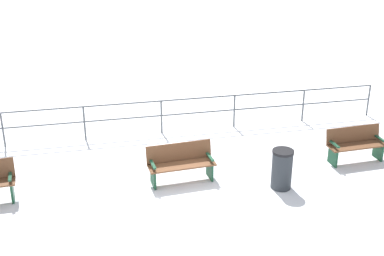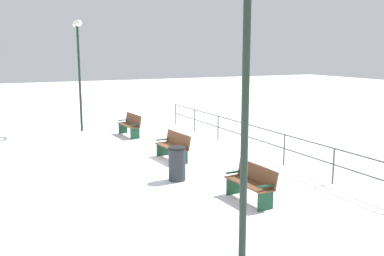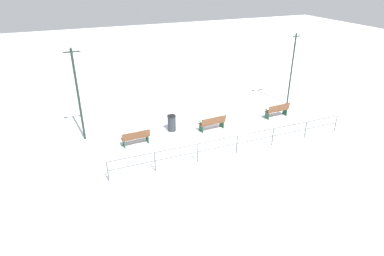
{
  "view_description": "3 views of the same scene",
  "coord_description": "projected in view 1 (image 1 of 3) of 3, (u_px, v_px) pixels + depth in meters",
  "views": [
    {
      "loc": [
        10.95,
        -2.13,
        6.16
      ],
      "look_at": [
        -0.75,
        0.43,
        1.03
      ],
      "focal_mm": 49.01,
      "sensor_mm": 36.0,
      "label": 1
    },
    {
      "loc": [
        5.56,
        13.15,
        3.63
      ],
      "look_at": [
        -1.05,
        -0.71,
        0.89
      ],
      "focal_mm": 40.65,
      "sensor_mm": 36.0,
      "label": 2
    },
    {
      "loc": [
        -15.83,
        7.85,
        8.72
      ],
      "look_at": [
        -1.28,
        1.81,
        1.03
      ],
      "focal_mm": 31.0,
      "sensor_mm": 36.0,
      "label": 3
    }
  ],
  "objects": [
    {
      "name": "waterfront_railing",
      "position": [
        161.0,
        111.0,
        15.05
      ],
      "size": [
        0.05,
        13.19,
        1.02
      ],
      "color": "#4C5156",
      "rests_on": "ground"
    },
    {
      "name": "bench_third",
      "position": [
        355.0,
        144.0,
        13.5
      ],
      "size": [
        0.6,
        1.54,
        0.89
      ],
      "rotation": [
        0.0,
        0.0,
        0.05
      ],
      "color": "brown",
      "rests_on": "ground"
    },
    {
      "name": "ground_plane",
      "position": [
        181.0,
        181.0,
        12.68
      ],
      "size": [
        80.0,
        80.0,
        0.0
      ],
      "primitive_type": "plane",
      "color": "white",
      "rests_on": "ground"
    },
    {
      "name": "bench_second",
      "position": [
        181.0,
        163.0,
        12.52
      ],
      "size": [
        0.67,
        1.64,
        0.9
      ],
      "rotation": [
        0.0,
        0.0,
        0.07
      ],
      "color": "brown",
      "rests_on": "ground"
    },
    {
      "name": "trash_bin",
      "position": [
        282.0,
        169.0,
        12.19
      ],
      "size": [
        0.5,
        0.5,
        0.96
      ],
      "color": "#2D3338",
      "rests_on": "ground"
    }
  ]
}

